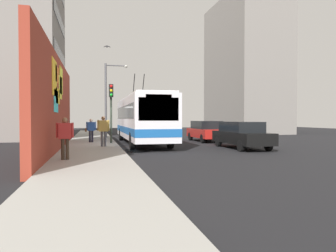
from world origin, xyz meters
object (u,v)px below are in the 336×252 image
at_px(pedestrian_near_wall, 65,135).
at_px(street_lamp, 109,95).
at_px(pedestrian_midblock, 91,129).
at_px(traffic_light, 111,103).
at_px(city_bus, 142,118).
at_px(parked_car_red, 206,131).
at_px(parked_car_black, 241,134).
at_px(pedestrian_at_curb, 103,129).

height_order(pedestrian_near_wall, street_lamp, street_lamp).
xyz_separation_m(pedestrian_midblock, traffic_light, (-1.05, -1.30, 1.71)).
xyz_separation_m(city_bus, traffic_light, (-0.78, 2.15, 0.97)).
xyz_separation_m(pedestrian_near_wall, street_lamp, (14.54, -2.37, 2.68)).
xyz_separation_m(city_bus, parked_car_red, (1.20, -5.20, -0.97)).
height_order(parked_car_black, pedestrian_midblock, pedestrian_midblock).
bearing_deg(pedestrian_midblock, pedestrian_near_wall, 174.21).
relative_size(pedestrian_near_wall, street_lamp, 0.26).
bearing_deg(pedestrian_at_curb, pedestrian_near_wall, 163.82).
distance_m(parked_car_red, traffic_light, 7.85).
xyz_separation_m(parked_car_red, street_lamp, (4.45, 7.22, 2.97)).
distance_m(parked_car_black, street_lamp, 13.00).
bearing_deg(city_bus, pedestrian_near_wall, 153.76).
height_order(city_bus, parked_car_red, city_bus).
height_order(traffic_light, street_lamp, street_lamp).
distance_m(city_bus, pedestrian_at_curb, 4.23).
distance_m(pedestrian_midblock, traffic_light, 2.39).
height_order(pedestrian_at_curb, traffic_light, traffic_light).
bearing_deg(street_lamp, parked_car_red, -121.64).
xyz_separation_m(parked_car_black, parked_car_red, (5.95, 0.00, -0.00)).
xyz_separation_m(parked_car_red, pedestrian_midblock, (-0.92, 8.65, 0.24)).
relative_size(parked_car_black, pedestrian_at_curb, 2.76).
bearing_deg(pedestrian_midblock, city_bus, -94.52).
height_order(parked_car_red, pedestrian_near_wall, pedestrian_near_wall).
bearing_deg(pedestrian_midblock, traffic_light, -128.83).
relative_size(pedestrian_midblock, pedestrian_at_curb, 0.91).
distance_m(parked_car_red, pedestrian_near_wall, 13.92).
xyz_separation_m(parked_car_black, traffic_light, (3.97, 7.35, 1.94)).
height_order(parked_car_black, street_lamp, street_lamp).
bearing_deg(parked_car_red, street_lamp, 58.36).
bearing_deg(parked_car_red, traffic_light, 105.04).
relative_size(parked_car_black, parked_car_red, 1.07).
xyz_separation_m(pedestrian_midblock, street_lamp, (5.37, -1.44, 2.73)).
bearing_deg(traffic_light, parked_car_red, -74.96).
height_order(pedestrian_at_curb, pedestrian_near_wall, pedestrian_at_curb).
xyz_separation_m(parked_car_black, pedestrian_at_curb, (1.58, 7.92, 0.35)).
xyz_separation_m(pedestrian_at_curb, traffic_light, (2.39, -0.57, 1.59)).
distance_m(city_bus, street_lamp, 6.32).
xyz_separation_m(pedestrian_midblock, pedestrian_at_curb, (-3.44, -0.73, 0.12)).
height_order(city_bus, traffic_light, city_bus).
xyz_separation_m(city_bus, pedestrian_near_wall, (-8.89, 4.39, -0.68)).
distance_m(city_bus, parked_car_black, 7.11).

